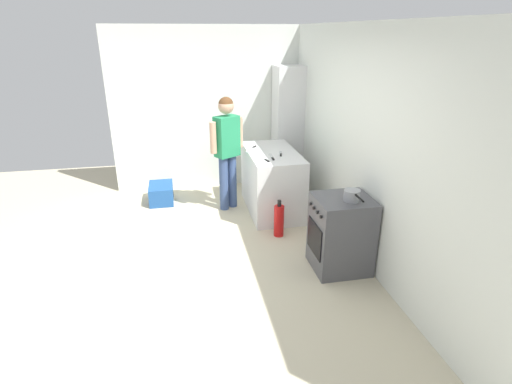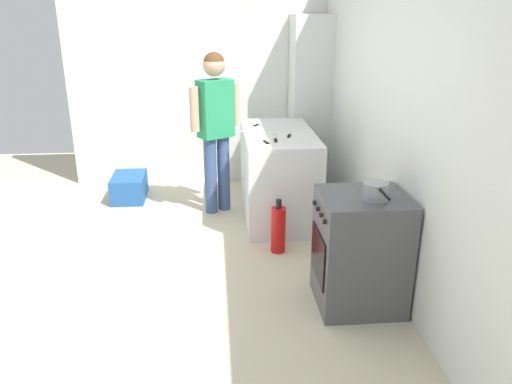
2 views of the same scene
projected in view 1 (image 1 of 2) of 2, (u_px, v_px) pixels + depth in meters
name	position (u px, v px, depth m)	size (l,w,h in m)	color
ground_plane	(197.00, 265.00, 4.59)	(8.00, 8.00, 0.00)	beige
back_wall	(366.00, 147.00, 4.45)	(6.00, 0.10, 2.60)	silver
side_wall_left	(208.00, 110.00, 6.54)	(0.10, 3.10, 2.60)	silver
counter_unit	(272.00, 181.00, 5.86)	(1.30, 0.70, 0.90)	silver
oven_left	(341.00, 234.00, 4.40)	(0.56, 0.62, 0.85)	#4C4C51
pot	(352.00, 196.00, 4.14)	(0.35, 0.17, 0.12)	gray
knife_chef	(272.00, 157.00, 5.44)	(0.31, 0.05, 0.01)	silver
knife_utility	(281.00, 154.00, 5.58)	(0.25, 0.09, 0.01)	silver
knife_carving	(264.00, 159.00, 5.37)	(0.33, 0.10, 0.01)	silver
knife_bread	(252.00, 149.00, 5.83)	(0.31, 0.22, 0.01)	silver
person	(227.00, 144.00, 5.72)	(0.35, 0.50, 1.66)	#384C7A
fire_extinguisher	(279.00, 220.00, 5.18)	(0.13, 0.13, 0.50)	red
recycling_crate_lower	(161.00, 193.00, 6.25)	(0.52, 0.36, 0.28)	#235193
larder_cabinet	(287.00, 128.00, 6.61)	(0.48, 0.44, 2.00)	silver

